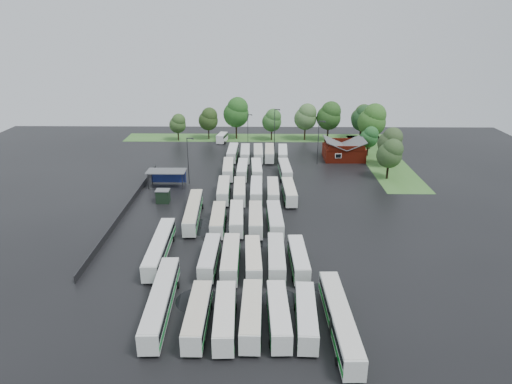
{
  "coord_description": "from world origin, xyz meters",
  "views": [
    {
      "loc": [
        3.14,
        -70.02,
        33.71
      ],
      "look_at": [
        2.0,
        12.0,
        2.5
      ],
      "focal_mm": 32.0,
      "sensor_mm": 36.0,
      "label": 1
    }
  ],
  "objects_px": {
    "minibus": "(222,137)",
    "artic_bus_east": "(340,319)",
    "brick_building": "(344,152)",
    "artic_bus_west_a": "(161,300)"
  },
  "relations": [
    {
      "from": "artic_bus_west_a",
      "to": "artic_bus_east",
      "type": "relative_size",
      "value": 1.0
    },
    {
      "from": "artic_bus_east",
      "to": "artic_bus_west_a",
      "type": "bearing_deg",
      "value": 169.11
    },
    {
      "from": "minibus",
      "to": "artic_bus_east",
      "type": "bearing_deg",
      "value": -67.32
    },
    {
      "from": "brick_building",
      "to": "minibus",
      "type": "xyz_separation_m",
      "value": [
        -32.55,
        16.62,
        -0.46
      ]
    },
    {
      "from": "brick_building",
      "to": "artic_bus_east",
      "type": "bearing_deg",
      "value": -99.76
    },
    {
      "from": "brick_building",
      "to": "artic_bus_west_a",
      "type": "bearing_deg",
      "value": -116.64
    },
    {
      "from": "brick_building",
      "to": "minibus",
      "type": "height_order",
      "value": "brick_building"
    },
    {
      "from": "artic_bus_west_a",
      "to": "artic_bus_east",
      "type": "distance_m",
      "value": 21.42
    },
    {
      "from": "brick_building",
      "to": "minibus",
      "type": "relative_size",
      "value": 1.66
    },
    {
      "from": "brick_building",
      "to": "artic_bus_east",
      "type": "height_order",
      "value": "brick_building"
    }
  ]
}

